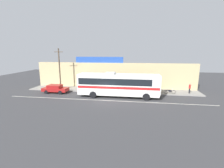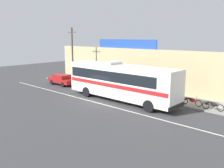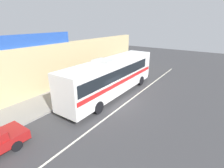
{
  "view_description": "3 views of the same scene",
  "coord_description": "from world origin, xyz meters",
  "px_view_note": "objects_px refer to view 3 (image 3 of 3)",
  "views": [
    {
      "loc": [
        4.2,
        -22.19,
        6.83
      ],
      "look_at": [
        0.6,
        1.43,
        1.98
      ],
      "focal_mm": 25.5,
      "sensor_mm": 36.0,
      "label": 1
    },
    {
      "loc": [
        16.52,
        -16.15,
        6.23
      ],
      "look_at": [
        -0.31,
        2.17,
        1.3
      ],
      "focal_mm": 38.39,
      "sensor_mm": 36.0,
      "label": 2
    },
    {
      "loc": [
        -11.28,
        -7.48,
        6.93
      ],
      "look_at": [
        1.29,
        1.12,
        1.27
      ],
      "focal_mm": 27.04,
      "sensor_mm": 36.0,
      "label": 3
    }
  ],
  "objects_px": {
    "intercity_bus": "(111,75)",
    "motorcycle_black": "(129,68)",
    "motorcycle_purple": "(121,71)",
    "pedestrian_far_right": "(135,60)"
  },
  "relations": [
    {
      "from": "intercity_bus",
      "to": "motorcycle_purple",
      "type": "height_order",
      "value": "intercity_bus"
    },
    {
      "from": "intercity_bus",
      "to": "pedestrian_far_right",
      "type": "height_order",
      "value": "intercity_bus"
    },
    {
      "from": "motorcycle_black",
      "to": "pedestrian_far_right",
      "type": "height_order",
      "value": "pedestrian_far_right"
    },
    {
      "from": "motorcycle_purple",
      "to": "motorcycle_black",
      "type": "relative_size",
      "value": 1.04
    },
    {
      "from": "intercity_bus",
      "to": "motorcycle_black",
      "type": "bearing_deg",
      "value": 17.42
    },
    {
      "from": "intercity_bus",
      "to": "motorcycle_black",
      "type": "distance_m",
      "value": 8.66
    },
    {
      "from": "intercity_bus",
      "to": "pedestrian_far_right",
      "type": "relative_size",
      "value": 7.26
    },
    {
      "from": "intercity_bus",
      "to": "motorcycle_black",
      "type": "height_order",
      "value": "intercity_bus"
    },
    {
      "from": "intercity_bus",
      "to": "motorcycle_purple",
      "type": "xyz_separation_m",
      "value": [
        6.18,
        2.71,
        -1.5
      ]
    },
    {
      "from": "intercity_bus",
      "to": "motorcycle_purple",
      "type": "bearing_deg",
      "value": 23.64
    }
  ]
}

